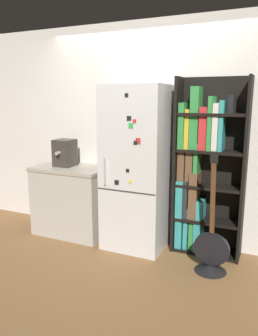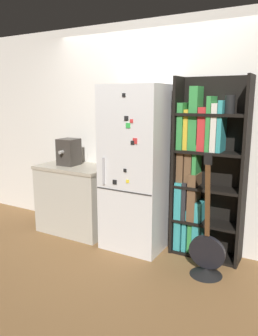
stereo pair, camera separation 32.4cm
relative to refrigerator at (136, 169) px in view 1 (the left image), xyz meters
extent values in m
plane|color=olive|center=(0.00, -0.16, -0.94)|extent=(16.00, 16.00, 0.00)
cube|color=white|center=(0.00, 0.32, 0.36)|extent=(8.00, 0.05, 2.60)
cube|color=silver|center=(0.00, 0.00, 0.00)|extent=(0.69, 0.59, 1.87)
cube|color=#333333|center=(0.00, -0.29, -0.19)|extent=(0.68, 0.01, 0.01)
cube|color=#B2B2B7|center=(-0.24, -0.31, 0.01)|extent=(0.02, 0.02, 0.30)
cube|color=black|center=(0.02, -0.30, 0.04)|extent=(0.04, 0.01, 0.04)
cube|color=red|center=(0.10, -0.30, 0.56)|extent=(0.04, 0.01, 0.04)
cube|color=red|center=(0.14, -0.30, 0.36)|extent=(0.06, 0.02, 0.06)
cube|color=green|center=(0.06, -0.30, 0.52)|extent=(0.05, 0.01, 0.05)
cube|color=black|center=(-0.11, -0.30, -0.11)|extent=(0.05, 0.01, 0.05)
cube|color=black|center=(0.11, -0.30, 0.34)|extent=(0.04, 0.01, 0.04)
cube|color=black|center=(0.01, -0.30, 0.82)|extent=(0.04, 0.01, 0.04)
cube|color=black|center=(0.04, -0.30, 0.59)|extent=(0.05, 0.01, 0.05)
cube|color=yellow|center=(0.06, -0.30, -0.08)|extent=(0.03, 0.02, 0.03)
cube|color=black|center=(0.44, 0.14, 0.04)|extent=(0.03, 0.30, 1.95)
cube|color=black|center=(1.16, 0.14, 0.04)|extent=(0.03, 0.30, 1.95)
cube|color=black|center=(0.80, 0.28, 0.04)|extent=(0.75, 0.03, 1.95)
cube|color=black|center=(0.80, 0.14, -0.92)|extent=(0.69, 0.27, 0.03)
cube|color=black|center=(0.80, 0.14, -0.55)|extent=(0.69, 0.27, 0.03)
cube|color=black|center=(0.80, 0.14, -0.16)|extent=(0.69, 0.27, 0.03)
cube|color=black|center=(0.80, 0.14, 0.23)|extent=(0.69, 0.27, 0.03)
cube|color=black|center=(0.80, 0.14, 0.62)|extent=(0.69, 0.27, 0.03)
cube|color=teal|center=(0.50, 0.14, -0.63)|extent=(0.08, 0.23, 0.54)
cube|color=teal|center=(0.58, 0.15, -0.66)|extent=(0.05, 0.23, 0.49)
cube|color=#338C3F|center=(0.65, 0.14, -0.65)|extent=(0.05, 0.20, 0.51)
cube|color=teal|center=(0.72, 0.14, -0.61)|extent=(0.09, 0.23, 0.59)
cube|color=teal|center=(0.50, 0.13, -0.32)|extent=(0.08, 0.24, 0.42)
cube|color=#262628|center=(0.57, 0.13, -0.32)|extent=(0.05, 0.24, 0.42)
cube|color=brown|center=(0.65, 0.13, -0.27)|extent=(0.09, 0.22, 0.52)
cube|color=brown|center=(0.50, 0.15, 0.18)|extent=(0.07, 0.21, 0.65)
cube|color=brown|center=(0.59, 0.15, 0.10)|extent=(0.08, 0.19, 0.47)
cube|color=#338C3F|center=(0.66, 0.15, 0.08)|extent=(0.04, 0.21, 0.45)
cube|color=#338C3F|center=(0.49, 0.15, 0.50)|extent=(0.06, 0.25, 0.49)
cube|color=gold|center=(0.55, 0.15, 0.46)|extent=(0.05, 0.22, 0.42)
cube|color=#338C3F|center=(0.63, 0.15, 0.58)|extent=(0.09, 0.21, 0.66)
cube|color=red|center=(0.73, 0.13, 0.47)|extent=(0.08, 0.20, 0.45)
cube|color=#338C3F|center=(0.80, 0.14, 0.53)|extent=(0.04, 0.24, 0.56)
cube|color=silver|center=(0.85, 0.14, 0.49)|extent=(0.06, 0.25, 0.49)
cube|color=teal|center=(0.91, 0.14, 0.51)|extent=(0.04, 0.24, 0.52)
cylinder|color=black|center=(0.97, 0.14, 0.73)|extent=(0.10, 0.10, 0.18)
cube|color=#BCB7A8|center=(-0.90, 0.01, -0.52)|extent=(0.92, 0.57, 0.84)
cube|color=#B2A893|center=(-0.90, 0.01, -0.08)|extent=(0.94, 0.59, 0.04)
cube|color=#38332D|center=(-0.99, 0.01, 0.11)|extent=(0.24, 0.23, 0.34)
cylinder|color=#A5A39E|center=(-0.99, -0.13, 0.13)|extent=(0.04, 0.06, 0.04)
cone|color=black|center=(0.93, -0.26, -0.91)|extent=(0.32, 0.32, 0.06)
cylinder|color=black|center=(0.93, -0.26, -0.70)|extent=(0.36, 0.09, 0.36)
cube|color=brown|center=(0.93, -0.33, -0.15)|extent=(0.04, 0.12, 0.72)
cube|color=black|center=(0.93, -0.39, 0.26)|extent=(0.07, 0.04, 0.11)
camera|label=1|loc=(1.43, -3.37, 0.78)|focal=35.00mm
camera|label=2|loc=(1.72, -3.23, 0.78)|focal=35.00mm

